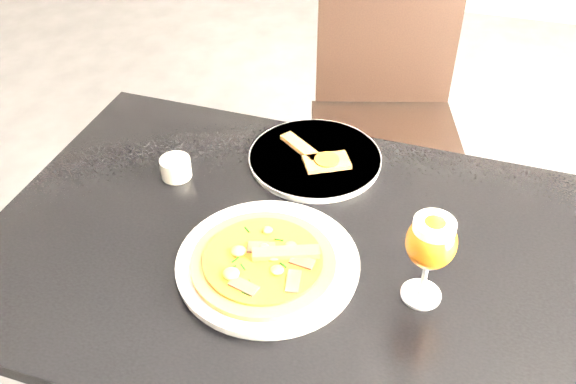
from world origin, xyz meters
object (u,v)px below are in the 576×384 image
(dining_table, at_px, (296,279))
(pizza, at_px, (264,261))
(chair_far, at_px, (385,118))
(beer_glass, at_px, (431,243))

(dining_table, height_order, pizza, pizza)
(dining_table, distance_m, chair_far, 0.84)
(dining_table, relative_size, beer_glass, 6.89)
(chair_far, height_order, beer_glass, chair_far)
(beer_glass, bearing_deg, chair_far, 101.66)
(dining_table, xyz_separation_m, pizza, (-0.04, -0.08, 0.12))
(pizza, xyz_separation_m, beer_glass, (0.28, 0.02, 0.10))
(chair_far, xyz_separation_m, beer_glass, (0.18, -0.88, 0.35))
(pizza, bearing_deg, dining_table, 62.19)
(dining_table, height_order, beer_glass, beer_glass)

